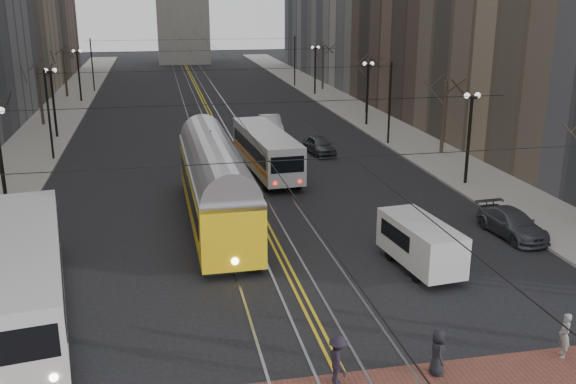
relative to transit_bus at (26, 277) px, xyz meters
name	(u,v)px	position (x,y,z in m)	size (l,w,h in m)	color
ground	(332,357)	(10.35, -5.12, -1.53)	(260.00, 260.00, 0.00)	black
sidewalk_left	(53,123)	(-4.65, 39.88, -1.46)	(5.00, 140.00, 0.15)	gray
sidewalk_right	(357,112)	(25.35, 39.88, -1.46)	(5.00, 140.00, 0.15)	gray
streetcar_rails	(212,118)	(10.35, 39.88, -1.53)	(4.80, 130.00, 0.02)	gray
centre_lines	(212,118)	(10.35, 39.88, -1.53)	(0.42, 130.00, 0.01)	gold
lamp_posts	(230,119)	(10.35, 23.63, 1.27)	(27.60, 57.20, 5.60)	black
street_trees	(221,105)	(10.35, 30.13, 1.27)	(31.68, 53.28, 5.60)	#382D23
trolley_wires	(221,94)	(10.35, 29.72, 2.24)	(25.96, 120.00, 6.60)	black
transit_bus	(26,277)	(0.00, 0.00, 0.00)	(2.56, 12.27, 3.07)	silver
streetcar	(215,191)	(7.85, 8.91, 0.22)	(2.77, 14.91, 3.51)	yellow
rear_bus	(266,152)	(12.15, 18.40, -0.10)	(2.39, 11.00, 2.87)	#BBBBBB
cargo_van	(420,246)	(16.03, 1.12, -0.46)	(1.87, 4.87, 2.15)	silver
sedan_grey	(319,145)	(17.04, 22.93, -0.86)	(1.59, 3.96, 1.35)	#3F4147
sedan_silver	(270,125)	(14.63, 30.78, -0.71)	(1.74, 4.99, 1.64)	#A6AAAE
sedan_parked	(512,223)	(22.15, 4.01, -0.88)	(1.83, 4.49, 1.30)	#45474D
pedestrian_a	(438,352)	(13.34, -6.75, -0.76)	(0.74, 0.48, 1.52)	black
pedestrian_b	(564,335)	(17.88, -6.62, -0.75)	(0.56, 0.37, 1.54)	gray
pedestrian_d	(338,360)	(10.13, -6.62, -0.72)	(1.03, 0.59, 1.60)	black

